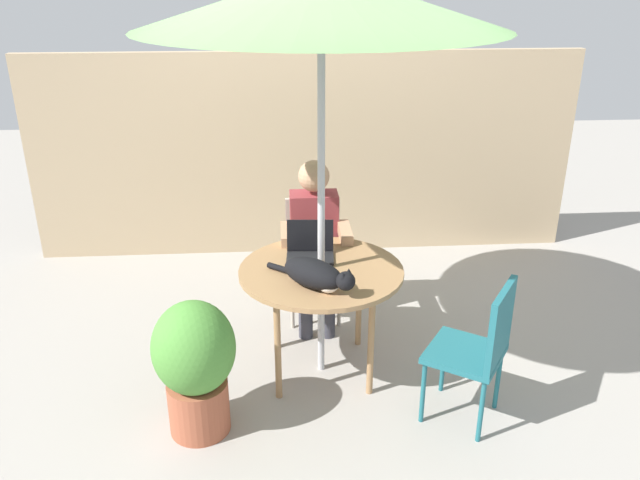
{
  "coord_description": "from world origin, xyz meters",
  "views": [
    {
      "loc": [
        -0.26,
        -3.53,
        2.46
      ],
      "look_at": [
        0.0,
        0.1,
        0.88
      ],
      "focal_mm": 35.76,
      "sensor_mm": 36.0,
      "label": 1
    }
  ],
  "objects_px": {
    "person_seated": "(315,236)",
    "potted_plant_near_fence": "(195,363)",
    "patio_table": "(321,278)",
    "chair_empty": "(481,344)",
    "chair_occupied": "(313,249)",
    "laptop": "(310,246)",
    "patio_umbrella": "(321,0)",
    "cat": "(317,275)"
  },
  "relations": [
    {
      "from": "chair_occupied",
      "to": "person_seated",
      "type": "height_order",
      "value": "person_seated"
    },
    {
      "from": "chair_occupied",
      "to": "laptop",
      "type": "distance_m",
      "value": 0.65
    },
    {
      "from": "chair_occupied",
      "to": "cat",
      "type": "height_order",
      "value": "cat"
    },
    {
      "from": "chair_empty",
      "to": "laptop",
      "type": "height_order",
      "value": "laptop"
    },
    {
      "from": "laptop",
      "to": "patio_table",
      "type": "bearing_deg",
      "value": -74.89
    },
    {
      "from": "chair_occupied",
      "to": "laptop",
      "type": "bearing_deg",
      "value": -95.51
    },
    {
      "from": "chair_empty",
      "to": "person_seated",
      "type": "distance_m",
      "value": 1.48
    },
    {
      "from": "patio_umbrella",
      "to": "laptop",
      "type": "height_order",
      "value": "patio_umbrella"
    },
    {
      "from": "laptop",
      "to": "potted_plant_near_fence",
      "type": "bearing_deg",
      "value": -132.23
    },
    {
      "from": "laptop",
      "to": "chair_occupied",
      "type": "bearing_deg",
      "value": 84.49
    },
    {
      "from": "person_seated",
      "to": "chair_occupied",
      "type": "bearing_deg",
      "value": 90.0
    },
    {
      "from": "chair_occupied",
      "to": "chair_empty",
      "type": "bearing_deg",
      "value": -57.92
    },
    {
      "from": "patio_table",
      "to": "cat",
      "type": "height_order",
      "value": "cat"
    },
    {
      "from": "patio_table",
      "to": "potted_plant_near_fence",
      "type": "height_order",
      "value": "potted_plant_near_fence"
    },
    {
      "from": "potted_plant_near_fence",
      "to": "cat",
      "type": "bearing_deg",
      "value": 22.88
    },
    {
      "from": "cat",
      "to": "chair_occupied",
      "type": "bearing_deg",
      "value": 87.57
    },
    {
      "from": "chair_empty",
      "to": "cat",
      "type": "bearing_deg",
      "value": 160.27
    },
    {
      "from": "patio_table",
      "to": "chair_occupied",
      "type": "relative_size",
      "value": 1.16
    },
    {
      "from": "patio_umbrella",
      "to": "chair_empty",
      "type": "distance_m",
      "value": 2.05
    },
    {
      "from": "patio_umbrella",
      "to": "person_seated",
      "type": "height_order",
      "value": "patio_umbrella"
    },
    {
      "from": "person_seated",
      "to": "cat",
      "type": "height_order",
      "value": "person_seated"
    },
    {
      "from": "patio_umbrella",
      "to": "cat",
      "type": "height_order",
      "value": "patio_umbrella"
    },
    {
      "from": "laptop",
      "to": "potted_plant_near_fence",
      "type": "height_order",
      "value": "laptop"
    },
    {
      "from": "chair_occupied",
      "to": "person_seated",
      "type": "bearing_deg",
      "value": -90.0
    },
    {
      "from": "patio_table",
      "to": "potted_plant_near_fence",
      "type": "relative_size",
      "value": 1.25
    },
    {
      "from": "chair_empty",
      "to": "laptop",
      "type": "relative_size",
      "value": 2.8
    },
    {
      "from": "person_seated",
      "to": "potted_plant_near_fence",
      "type": "xyz_separation_m",
      "value": [
        -0.74,
        -1.17,
        -0.24
      ]
    },
    {
      "from": "patio_table",
      "to": "chair_empty",
      "type": "xyz_separation_m",
      "value": [
        0.85,
        -0.57,
        -0.16
      ]
    },
    {
      "from": "chair_empty",
      "to": "chair_occupied",
      "type": "bearing_deg",
      "value": 122.08
    },
    {
      "from": "patio_table",
      "to": "chair_empty",
      "type": "relative_size",
      "value": 1.16
    },
    {
      "from": "patio_table",
      "to": "chair_empty",
      "type": "bearing_deg",
      "value": -33.83
    },
    {
      "from": "cat",
      "to": "person_seated",
      "type": "bearing_deg",
      "value": 87.13
    },
    {
      "from": "cat",
      "to": "potted_plant_near_fence",
      "type": "xyz_separation_m",
      "value": [
        -0.69,
        -0.29,
        -0.37
      ]
    },
    {
      "from": "chair_occupied",
      "to": "person_seated",
      "type": "distance_m",
      "value": 0.23
    },
    {
      "from": "patio_table",
      "to": "chair_occupied",
      "type": "xyz_separation_m",
      "value": [
        0.0,
        0.79,
        -0.16
      ]
    },
    {
      "from": "cat",
      "to": "chair_empty",
      "type": "bearing_deg",
      "value": -19.73
    },
    {
      "from": "laptop",
      "to": "cat",
      "type": "xyz_separation_m",
      "value": [
        0.01,
        -0.46,
        0.02
      ]
    },
    {
      "from": "chair_empty",
      "to": "cat",
      "type": "height_order",
      "value": "cat"
    },
    {
      "from": "person_seated",
      "to": "potted_plant_near_fence",
      "type": "relative_size",
      "value": 1.5
    },
    {
      "from": "chair_empty",
      "to": "potted_plant_near_fence",
      "type": "relative_size",
      "value": 1.08
    },
    {
      "from": "patio_umbrella",
      "to": "chair_empty",
      "type": "relative_size",
      "value": 2.77
    },
    {
      "from": "patio_table",
      "to": "chair_occupied",
      "type": "bearing_deg",
      "value": 90.0
    }
  ]
}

